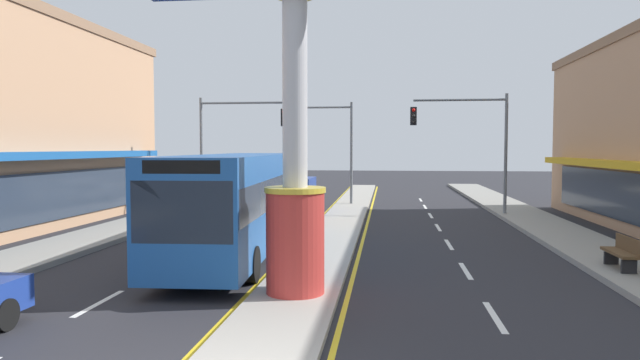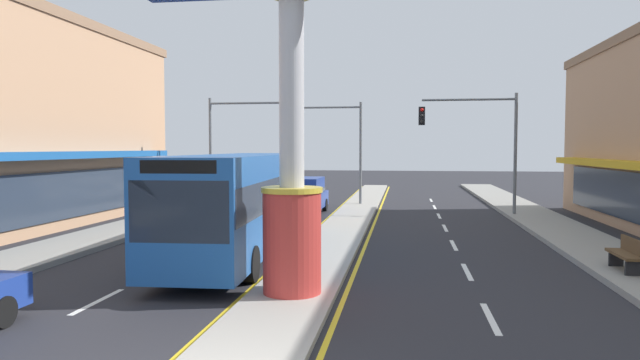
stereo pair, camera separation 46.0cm
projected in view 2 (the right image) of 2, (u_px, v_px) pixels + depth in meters
name	position (u px, v px, depth m)	size (l,w,h in m)	color
median_strip	(346.00, 224.00, 25.25)	(2.02, 52.00, 0.14)	#A39E93
sidewalk_left	(137.00, 226.00, 24.59)	(2.65, 60.00, 0.18)	gray
sidewalk_right	(571.00, 235.00, 21.96)	(2.65, 60.00, 0.18)	gray
lane_markings	(343.00, 230.00, 23.92)	(8.76, 52.00, 0.01)	silver
district_sign	(292.00, 114.00, 12.87)	(7.31, 1.41, 8.50)	#B7332D
traffic_light_left_side	(241.00, 134.00, 30.79)	(4.86, 0.46, 6.20)	slate
traffic_light_right_side	(479.00, 133.00, 28.42)	(4.86, 0.46, 6.20)	slate
traffic_light_median_far	(336.00, 136.00, 33.97)	(4.20, 0.46, 6.20)	slate
bus_near_right_lane	(240.00, 198.00, 18.11)	(3.04, 11.31, 3.26)	#1E5199
sedan_far_right_lane	(263.00, 192.00, 34.38)	(2.03, 4.40, 1.53)	white
suv_near_left_lane	(305.00, 195.00, 29.96)	(2.01, 4.62, 1.90)	navy
street_bench	(627.00, 253.00, 15.21)	(0.48, 1.60, 0.88)	brown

